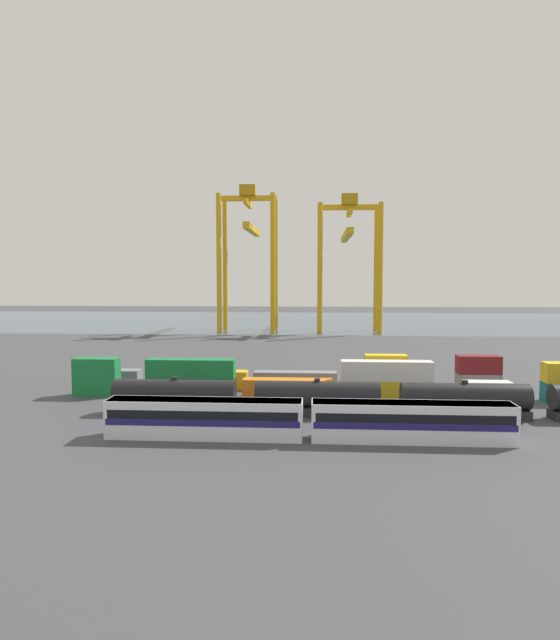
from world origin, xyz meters
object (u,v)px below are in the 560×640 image
shipping_container_0 (97,386)px  shipping_container_15 (478,383)px  freight_tank_row (390,399)px  shipping_container_2 (191,387)px  shipping_container_11 (207,379)px  gantry_crane_west (249,243)px  passenger_train (307,418)px  gantry_crane_central (348,248)px  shipping_container_4 (288,388)px

shipping_container_0 → shipping_container_15: 53.82m
freight_tank_row → shipping_container_0: size_ratio=10.87×
shipping_container_2 → shipping_container_11: same height
gantry_crane_west → shipping_container_2: bearing=-87.7°
passenger_train → freight_tank_row: (9.55, 9.69, -0.03)m
shipping_container_15 → gantry_crane_west: gantry_crane_west is taller
shipping_container_11 → gantry_crane_central: bearing=74.5°
passenger_train → shipping_container_0: bearing=146.9°
shipping_container_4 → gantry_crane_central: size_ratio=0.29×
shipping_container_2 → gantry_crane_west: size_ratio=0.27×
shipping_container_2 → shipping_container_4: size_ratio=1.00×
shipping_container_4 → shipping_container_11: bearing=153.9°
shipping_container_15 → shipping_container_2: bearing=-171.5°
passenger_train → shipping_container_2: 25.08m
passenger_train → shipping_container_4: (-2.94, 19.15, -0.84)m
shipping_container_4 → gantry_crane_west: size_ratio=0.27×
shipping_container_11 → gantry_crane_west: (-4.98, 93.31, 26.08)m
shipping_container_11 → gantry_crane_central: size_ratio=0.29×
passenger_train → freight_tank_row: size_ratio=0.62×
freight_tank_row → shipping_container_0: (-38.96, 9.46, -0.81)m
gantry_crane_west → gantry_crane_central: gantry_crane_west is taller
shipping_container_0 → gantry_crane_central: 110.93m
passenger_train → shipping_container_4: size_ratio=3.36×
gantry_crane_west → gantry_crane_central: size_ratio=1.07×
freight_tank_row → shipping_container_11: 29.21m
freight_tank_row → shipping_container_2: freight_tank_row is taller
shipping_container_4 → shipping_container_11: same height
shipping_container_4 → gantry_crane_central: (13.91, 100.33, 24.71)m
shipping_container_2 → shipping_container_0: bearing=180.0°
shipping_container_2 → gantry_crane_west: gantry_crane_west is taller
gantry_crane_west → passenger_train: bearing=-80.3°
shipping_container_15 → gantry_crane_central: size_ratio=0.14×
shipping_container_0 → shipping_container_2: (13.24, 0.00, 0.00)m
shipping_container_0 → gantry_crane_west: (9.21, 99.32, 26.08)m
shipping_container_15 → shipping_container_4: bearing=-167.5°
shipping_container_15 → shipping_container_0: bearing=-173.6°
gantry_crane_west → shipping_container_15: bearing=-64.6°
shipping_container_15 → gantry_crane_west: size_ratio=0.13×
shipping_container_2 → passenger_train: bearing=-49.8°
shipping_container_0 → gantry_crane_central: gantry_crane_central is taller
gantry_crane_central → shipping_container_0: bearing=-111.9°
shipping_container_2 → gantry_crane_central: gantry_crane_central is taller
shipping_container_2 → shipping_container_15: 40.69m
passenger_train → shipping_container_2: passenger_train is taller
passenger_train → shipping_container_0: 35.11m
freight_tank_row → gantry_crane_west: gantry_crane_west is taller
gantry_crane_central → gantry_crane_west: bearing=-178.1°
freight_tank_row → shipping_container_15: (14.52, 15.47, -0.81)m
gantry_crane_west → freight_tank_row: bearing=-74.7°
shipping_container_11 → shipping_container_15: size_ratio=2.00×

